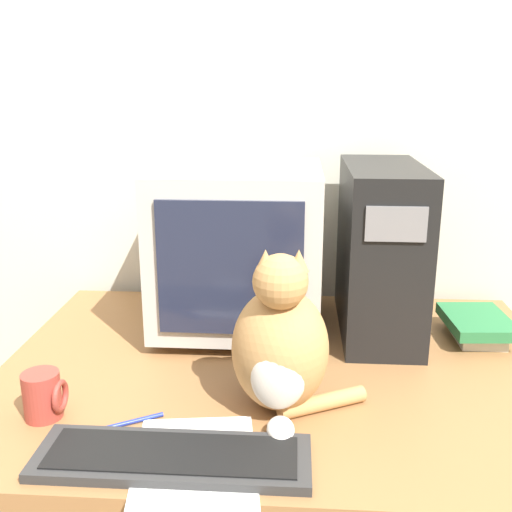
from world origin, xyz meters
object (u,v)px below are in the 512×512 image
Objects in this scene: cat at (280,346)px; mug at (44,395)px; computer_tower at (380,250)px; book_stack at (476,326)px; crt_monitor at (238,248)px; pen at (124,424)px; keyboard at (173,457)px.

mug is at bearing -175.44° from cat.
book_stack is (0.25, -0.05, -0.18)m from computer_tower.
crt_monitor is 0.64m from book_stack.
pen is (-0.54, -0.51, -0.21)m from computer_tower.
mug reaches higher than pen.
cat is at bearing -120.16° from computer_tower.
pen is (-0.79, -0.46, -0.03)m from book_stack.
keyboard reaches higher than pen.
computer_tower is 0.49m from cat.
computer_tower is at bearing 56.02° from cat.
cat is at bearing 47.34° from keyboard.
mug is at bearing 172.62° from pen.
cat is at bearing 8.39° from mug.
crt_monitor is 0.89× the size of keyboard.
crt_monitor is 0.60m from mug.
keyboard is at bearing -24.41° from mug.
computer_tower is 2.04× the size of book_stack.
book_stack reaches higher than keyboard.
pen is 1.47× the size of mug.
book_stack reaches higher than pen.
cat reaches higher than book_stack.
cat is 0.63m from book_stack.
computer_tower is at bearing 3.00° from crt_monitor.
book_stack is at bearing -11.01° from computer_tower.
pen is at bearing -136.71° from computer_tower.
crt_monitor is at bearing 177.27° from book_stack.
keyboard is 5.05× the size of mug.
pen is at bearing -7.38° from mug.
cat is (0.18, 0.19, 0.13)m from keyboard.
crt_monitor is at bearing 54.23° from mug.
mug is at bearing -145.23° from computer_tower.
mug is at bearing -155.21° from book_stack.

